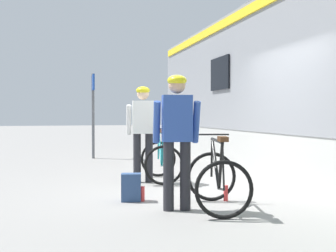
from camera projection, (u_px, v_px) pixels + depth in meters
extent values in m
plane|color=gray|center=(207.00, 189.00, 6.78)|extent=(80.00, 80.00, 0.00)
cube|color=black|center=(220.00, 74.00, 9.89)|extent=(0.04, 1.10, 0.80)
cylinder|color=#232328|center=(169.00, 176.00, 5.25)|extent=(0.14, 0.14, 0.90)
cylinder|color=#232328|center=(185.00, 176.00, 5.28)|extent=(0.14, 0.14, 0.90)
cube|color=#2D4C9E|center=(177.00, 118.00, 5.24)|extent=(0.41, 0.30, 0.60)
cylinder|color=#2D4C9E|center=(157.00, 122.00, 5.26)|extent=(0.13, 0.27, 0.56)
cylinder|color=#2D4C9E|center=(196.00, 122.00, 5.31)|extent=(0.13, 0.27, 0.56)
sphere|color=tan|center=(177.00, 85.00, 5.23)|extent=(0.22, 0.22, 0.22)
ellipsoid|color=yellow|center=(177.00, 80.00, 5.23)|extent=(0.29, 0.31, 0.14)
cylinder|color=#232328|center=(137.00, 158.00, 7.43)|extent=(0.14, 0.14, 0.90)
cylinder|color=#232328|center=(149.00, 158.00, 7.45)|extent=(0.14, 0.14, 0.90)
cube|color=white|center=(143.00, 117.00, 7.42)|extent=(0.41, 0.29, 0.60)
cylinder|color=white|center=(129.00, 120.00, 7.43)|extent=(0.13, 0.27, 0.56)
cylinder|color=white|center=(157.00, 120.00, 7.49)|extent=(0.13, 0.27, 0.56)
sphere|color=beige|center=(143.00, 94.00, 7.41)|extent=(0.22, 0.22, 0.22)
ellipsoid|color=yellow|center=(143.00, 90.00, 7.41)|extent=(0.29, 0.31, 0.14)
torus|color=black|center=(211.00, 177.00, 5.83)|extent=(0.70, 0.21, 0.71)
torus|color=black|center=(224.00, 190.00, 4.81)|extent=(0.70, 0.21, 0.71)
cylinder|color=black|center=(215.00, 162.00, 5.46)|extent=(0.19, 0.64, 0.63)
cylinder|color=black|center=(217.00, 141.00, 5.34)|extent=(0.23, 0.84, 0.04)
cylinder|color=black|center=(221.00, 166.00, 5.04)|extent=(0.10, 0.28, 0.62)
cylinder|color=black|center=(221.00, 189.00, 4.99)|extent=(0.11, 0.36, 0.08)
cylinder|color=black|center=(223.00, 166.00, 4.86)|extent=(0.06, 0.15, 0.56)
cylinder|color=black|center=(212.00, 158.00, 5.79)|extent=(0.05, 0.09, 0.55)
cylinder|color=black|center=(212.00, 134.00, 5.76)|extent=(0.47, 0.13, 0.02)
cube|color=#4C2D19|center=(223.00, 139.00, 4.88)|extent=(0.15, 0.26, 0.06)
torus|color=black|center=(158.00, 159.00, 8.12)|extent=(0.71, 0.15, 0.71)
torus|color=black|center=(164.00, 165.00, 7.11)|extent=(0.71, 0.15, 0.71)
cylinder|color=#197A7F|center=(160.00, 148.00, 7.76)|extent=(0.14, 0.64, 0.63)
cylinder|color=#197A7F|center=(161.00, 133.00, 7.64)|extent=(0.16, 0.85, 0.04)
cylinder|color=#197A7F|center=(163.00, 150.00, 7.34)|extent=(0.08, 0.28, 0.62)
cylinder|color=#197A7F|center=(163.00, 166.00, 7.29)|extent=(0.08, 0.36, 0.08)
cylinder|color=#197A7F|center=(164.00, 149.00, 7.16)|extent=(0.04, 0.15, 0.56)
cylinder|color=#197A7F|center=(158.00, 145.00, 8.09)|extent=(0.04, 0.09, 0.55)
cylinder|color=black|center=(159.00, 129.00, 8.06)|extent=(0.48, 0.09, 0.02)
cube|color=#4C2D19|center=(163.00, 131.00, 7.18)|extent=(0.13, 0.25, 0.06)
cube|color=navy|center=(131.00, 187.00, 5.83)|extent=(0.31, 0.23, 0.40)
cylinder|color=red|center=(226.00, 193.00, 5.84)|extent=(0.07, 0.07, 0.23)
cylinder|color=red|center=(142.00, 194.00, 5.82)|extent=(0.08, 0.08, 0.21)
cylinder|color=#595B60|center=(93.00, 116.00, 11.45)|extent=(0.08, 0.08, 2.40)
cube|color=#193F99|center=(93.00, 83.00, 11.43)|extent=(0.04, 0.70, 0.44)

